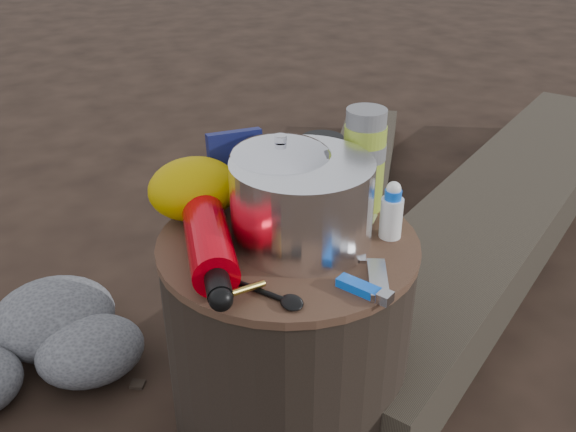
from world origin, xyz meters
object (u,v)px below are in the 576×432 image
object	(u,v)px
camping_pot	(281,186)
travel_mug	(322,166)
stump	(288,334)
fuel_bottle	(209,239)
log_main	(501,212)
thermos	(364,161)

from	to	relation	value
camping_pot	travel_mug	distance (m)	0.17
stump	travel_mug	distance (m)	0.34
stump	fuel_bottle	world-z (taller)	fuel_bottle
log_main	camping_pot	size ratio (longest dim) A/B	11.66
camping_pot	thermos	world-z (taller)	thermos
camping_pot	fuel_bottle	distance (m)	0.17
fuel_bottle	stump	bearing A→B (deg)	12.43
stump	travel_mug	xyz separation A→B (m)	(0.13, 0.15, 0.28)
fuel_bottle	thermos	distance (m)	0.34
stump	thermos	bearing A→B (deg)	19.75
travel_mug	stump	bearing A→B (deg)	-131.57
log_main	camping_pot	distance (m)	1.06
log_main	travel_mug	size ratio (longest dim) A/B	16.90
stump	camping_pot	bearing A→B (deg)	86.56
camping_pot	thermos	xyz separation A→B (m)	(0.18, 0.02, 0.01)
log_main	stump	bearing A→B (deg)	-96.59
fuel_bottle	camping_pot	bearing A→B (deg)	27.59
travel_mug	fuel_bottle	bearing A→B (deg)	-150.69
stump	fuel_bottle	bearing A→B (deg)	-176.80
fuel_bottle	travel_mug	xyz separation A→B (m)	(0.28, 0.16, 0.02)
camping_pot	stump	bearing A→B (deg)	-93.44
fuel_bottle	travel_mug	bearing A→B (deg)	38.54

